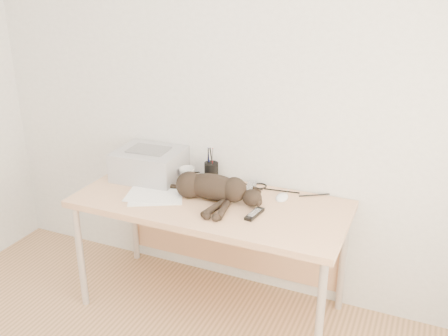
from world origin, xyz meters
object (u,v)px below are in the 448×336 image
at_px(printer, 150,164).
at_px(mouse, 282,195).
at_px(cat, 210,188).
at_px(mug, 187,175).
at_px(pen_cup, 211,171).
at_px(desk, 216,215).

relative_size(printer, mouse, 3.57).
bearing_deg(printer, cat, -16.68).
relative_size(mug, mouse, 0.84).
relative_size(cat, mouse, 5.94).
height_order(cat, mouse, cat).
height_order(printer, mug, printer).
bearing_deg(pen_cup, mug, -148.80).
bearing_deg(printer, mouse, 2.07).
relative_size(cat, pen_cup, 3.17).
relative_size(pen_cup, mouse, 1.87).
distance_m(cat, mug, 0.30).
relative_size(desk, printer, 3.69).
height_order(cat, pen_cup, pen_cup).
distance_m(printer, cat, 0.52).
xyz_separation_m(printer, pen_cup, (0.39, 0.11, -0.03)).
bearing_deg(cat, mouse, 23.34).
height_order(printer, mouse, printer).
xyz_separation_m(desk, printer, (-0.51, 0.08, 0.23)).
relative_size(desk, pen_cup, 7.03).
relative_size(printer, mug, 4.24).
bearing_deg(cat, printer, 161.67).
bearing_deg(desk, cat, -100.62).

